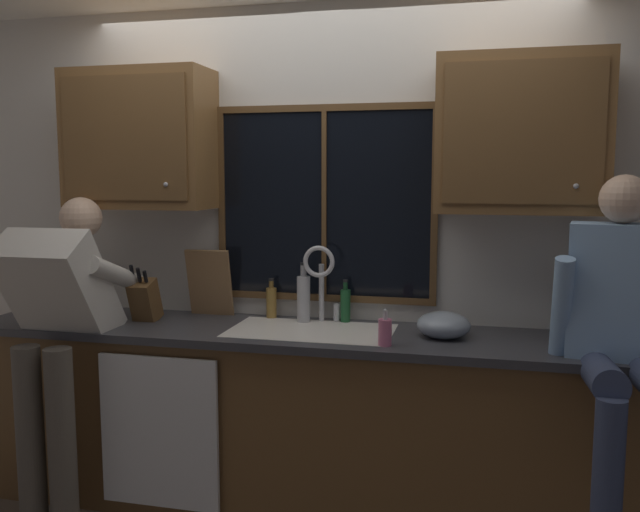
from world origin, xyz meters
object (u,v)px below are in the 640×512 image
object	(u,v)px
person_standing	(59,323)
knife_block	(145,300)
bottle_tall_clear	(304,298)
soap_dispenser	(385,332)
bottle_amber_small	(345,305)
mixing_bowl	(443,325)
person_sitting_on_counter	(623,319)
bottle_green_glass	(271,302)
cutting_board	(210,283)

from	to	relation	value
person_standing	knife_block	size ratio (longest dim) A/B	4.87
person_standing	bottle_tall_clear	size ratio (longest dim) A/B	5.05
soap_dispenser	bottle_amber_small	distance (m)	0.51
person_standing	bottle_tall_clear	distance (m)	1.20
knife_block	mixing_bowl	xyz separation A→B (m)	(1.53, 0.01, -0.05)
mixing_bowl	person_sitting_on_counter	bearing A→B (deg)	-21.86
person_sitting_on_counter	soap_dispenser	world-z (taller)	person_sitting_on_counter
bottle_green_glass	knife_block	bearing A→B (deg)	-159.86
knife_block	mixing_bowl	distance (m)	1.53
soap_dispenser	mixing_bowl	bearing A→B (deg)	42.47
cutting_board	bottle_tall_clear	xyz separation A→B (m)	(0.53, -0.04, -0.05)
bottle_green_glass	cutting_board	bearing A→B (deg)	-175.90
bottle_amber_small	person_sitting_on_counter	bearing A→B (deg)	-21.93
soap_dispenser	bottle_tall_clear	world-z (taller)	bottle_tall_clear
knife_block	bottle_tall_clear	xyz separation A→B (m)	(0.81, 0.17, 0.02)
knife_block	cutting_board	bearing A→B (deg)	36.07
soap_dispenser	bottle_amber_small	size ratio (longest dim) A/B	0.76
knife_block	bottle_amber_small	distance (m)	1.04
person_sitting_on_counter	cutting_board	distance (m)	2.03
bottle_tall_clear	bottle_amber_small	world-z (taller)	bottle_tall_clear
knife_block	bottle_green_glass	distance (m)	0.66
bottle_amber_small	soap_dispenser	bearing A→B (deg)	-58.32
knife_block	cutting_board	xyz separation A→B (m)	(0.28, 0.20, 0.07)
bottle_tall_clear	knife_block	bearing A→B (deg)	-168.40
knife_block	bottle_green_glass	xyz separation A→B (m)	(0.62, 0.23, -0.02)
bottle_amber_small	cutting_board	bearing A→B (deg)	-178.89
soap_dispenser	bottle_green_glass	distance (m)	0.80
knife_block	bottle_tall_clear	distance (m)	0.83
bottle_tall_clear	person_sitting_on_counter	bearing A→B (deg)	-17.19
bottle_amber_small	mixing_bowl	bearing A→B (deg)	-22.03
cutting_board	soap_dispenser	xyz separation A→B (m)	(1.01, -0.42, -0.12)
knife_block	soap_dispenser	xyz separation A→B (m)	(1.29, -0.21, -0.04)
knife_block	soap_dispenser	world-z (taller)	knife_block
person_standing	bottle_amber_small	size ratio (longest dim) A/B	7.06
soap_dispenser	bottle_amber_small	bearing A→B (deg)	121.68
mixing_bowl	knife_block	bearing A→B (deg)	-179.64
soap_dispenser	person_sitting_on_counter	bearing A→B (deg)	-3.87
person_sitting_on_counter	bottle_green_glass	world-z (taller)	person_sitting_on_counter
mixing_bowl	bottle_green_glass	xyz separation A→B (m)	(-0.91, 0.22, 0.03)
cutting_board	soap_dispenser	world-z (taller)	cutting_board
cutting_board	knife_block	bearing A→B (deg)	-143.93
cutting_board	soap_dispenser	bearing A→B (deg)	-22.43
person_standing	mixing_bowl	world-z (taller)	person_standing
cutting_board	bottle_green_glass	xyz separation A→B (m)	(0.34, 0.02, -0.09)
mixing_bowl	soap_dispenser	world-z (taller)	soap_dispenser
person_sitting_on_counter	soap_dispenser	xyz separation A→B (m)	(-0.97, 0.07, -0.12)
soap_dispenser	bottle_green_glass	world-z (taller)	bottle_green_glass
cutting_board	bottle_tall_clear	size ratio (longest dim) A/B	1.18
person_standing	bottle_amber_small	distance (m)	1.41
bottle_green_glass	bottle_tall_clear	bearing A→B (deg)	-17.29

